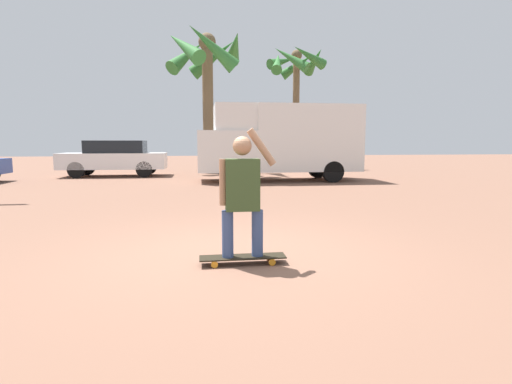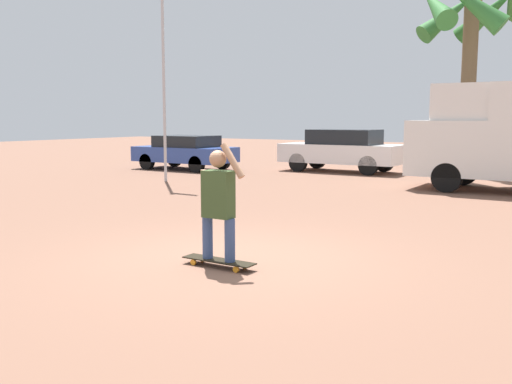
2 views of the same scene
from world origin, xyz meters
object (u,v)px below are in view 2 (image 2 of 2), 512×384
object	(u,v)px
skateboard	(219,261)
flagpole	(165,54)
parked_car_white	(342,150)
person_skateboarder	(218,199)
palm_tree_center_background	(471,20)
parked_car_blue	(185,151)

from	to	relation	value
skateboard	flagpole	distance (m)	11.38
skateboard	parked_car_white	bearing A→B (deg)	107.17
person_skateboarder	flagpole	bearing A→B (deg)	134.70
skateboard	parked_car_white	distance (m)	14.26
parked_car_white	flagpole	size ratio (longest dim) A/B	0.64
person_skateboarder	parked_car_white	world-z (taller)	person_skateboarder
person_skateboarder	parked_car_white	bearing A→B (deg)	107.16
person_skateboarder	parked_car_white	xyz separation A→B (m)	(-4.20, 13.60, -0.10)
flagpole	person_skateboarder	bearing A→B (deg)	-45.30
palm_tree_center_background	person_skateboarder	bearing A→B (deg)	-89.71
parked_car_blue	palm_tree_center_background	distance (m)	11.29
person_skateboarder	parked_car_white	size ratio (longest dim) A/B	0.35
skateboard	parked_car_blue	distance (m)	14.89
flagpole	parked_car_blue	bearing A→B (deg)	121.48
skateboard	flagpole	size ratio (longest dim) A/B	0.15
skateboard	parked_car_white	world-z (taller)	parked_car_white
parked_car_white	palm_tree_center_background	size ratio (longest dim) A/B	0.66
parked_car_blue	flagpole	xyz separation A→B (m)	(2.22, -3.63, 3.23)
skateboard	person_skateboarder	bearing A→B (deg)	180.00
skateboard	person_skateboarder	xyz separation A→B (m)	(-0.00, 0.00, 0.84)
skateboard	palm_tree_center_background	distance (m)	15.68
parked_car_blue	flagpole	bearing A→B (deg)	-58.52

